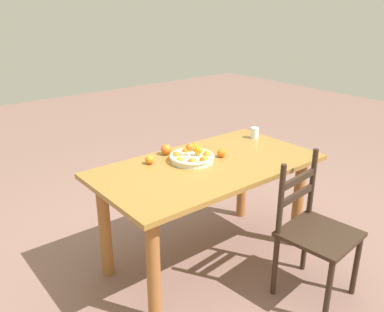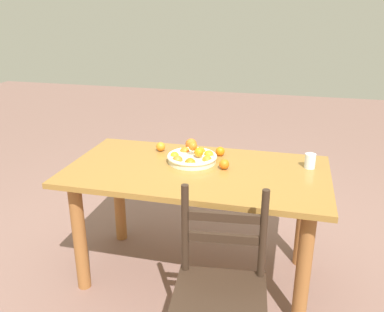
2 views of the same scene
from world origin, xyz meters
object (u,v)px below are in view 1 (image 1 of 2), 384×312
dining_table (208,181)px  fruit_bowl (192,157)px  chair_near_window (314,233)px  orange_loose_3 (195,147)px  orange_loose_0 (166,149)px  orange_loose_2 (221,153)px  orange_loose_1 (150,160)px  drinking_glass (255,133)px

dining_table → fruit_bowl: size_ratio=4.98×
chair_near_window → orange_loose_3: size_ratio=15.35×
chair_near_window → fruit_bowl: (0.34, -0.81, 0.35)m
orange_loose_0 → orange_loose_2: size_ratio=1.27×
dining_table → orange_loose_1: orange_loose_1 is taller
orange_loose_1 → drinking_glass: 0.98m
dining_table → orange_loose_3: size_ratio=26.21×
fruit_bowl → drinking_glass: (-0.72, -0.08, 0.01)m
chair_near_window → drinking_glass: chair_near_window is taller
fruit_bowl → orange_loose_2: fruit_bowl is taller
fruit_bowl → orange_loose_2: bearing=163.1°
dining_table → orange_loose_0: size_ratio=20.03×
chair_near_window → orange_loose_0: chair_near_window is taller
fruit_bowl → orange_loose_1: (0.26, -0.15, 0.00)m
dining_table → orange_loose_3: bearing=-110.1°
orange_loose_0 → drinking_glass: bearing=169.5°
chair_near_window → orange_loose_3: (0.19, -0.97, 0.35)m
dining_table → orange_loose_0: orange_loose_0 is taller
orange_loose_1 → orange_loose_3: (-0.41, -0.01, -0.00)m
fruit_bowl → drinking_glass: fruit_bowl is taller
fruit_bowl → orange_loose_2: 0.23m
orange_loose_1 → orange_loose_2: (-0.48, 0.21, -0.00)m
fruit_bowl → orange_loose_1: fruit_bowl is taller
orange_loose_0 → orange_loose_3: (-0.22, 0.07, -0.01)m
chair_near_window → fruit_bowl: bearing=106.6°
orange_loose_1 → orange_loose_3: bearing=-178.5°
fruit_bowl → orange_loose_0: 0.23m
chair_near_window → fruit_bowl: chair_near_window is taller
orange_loose_1 → orange_loose_3: orange_loose_1 is taller
orange_loose_2 → drinking_glass: 0.53m
orange_loose_1 → chair_near_window: bearing=121.9°
fruit_bowl → orange_loose_3: size_ratio=5.27×
chair_near_window → orange_loose_0: (0.40, -1.04, 0.36)m
orange_loose_1 → orange_loose_2: same height
fruit_bowl → drinking_glass: 0.73m
orange_loose_0 → orange_loose_2: 0.41m
orange_loose_1 → drinking_glass: bearing=176.1°
dining_table → drinking_glass: (-0.67, -0.19, 0.18)m
fruit_bowl → dining_table: bearing=117.2°
orange_loose_3 → chair_near_window: bearing=100.9°
chair_near_window → orange_loose_0: 1.17m
dining_table → chair_near_window: bearing=111.9°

